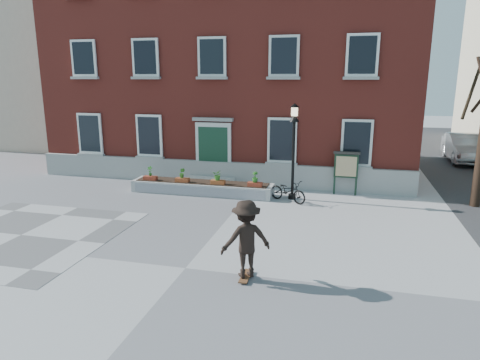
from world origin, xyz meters
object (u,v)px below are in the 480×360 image
(bicycle, at_px, (288,191))
(lamp_post, at_px, (294,138))
(parked_car, at_px, (464,148))
(notice_board, at_px, (346,166))
(skateboarder, at_px, (246,239))

(bicycle, distance_m, lamp_post, 2.14)
(parked_car, relative_size, notice_board, 2.66)
(lamp_post, bearing_deg, skateboarder, -91.64)
(parked_car, bearing_deg, bicycle, -128.93)
(notice_board, relative_size, skateboarder, 0.91)
(bicycle, relative_size, notice_board, 0.92)
(parked_car, height_order, notice_board, notice_board)
(bicycle, bearing_deg, lamp_post, 14.47)
(parked_car, height_order, lamp_post, lamp_post)
(parked_car, distance_m, skateboarder, 20.16)
(bicycle, distance_m, parked_car, 14.19)
(lamp_post, relative_size, notice_board, 2.10)
(bicycle, height_order, lamp_post, lamp_post)
(parked_car, bearing_deg, skateboarder, -116.33)
(parked_car, relative_size, lamp_post, 1.27)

